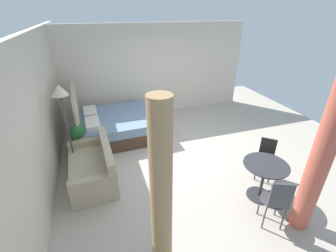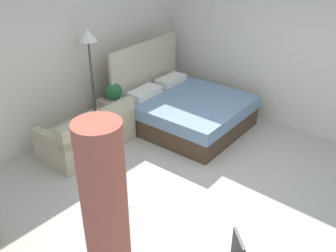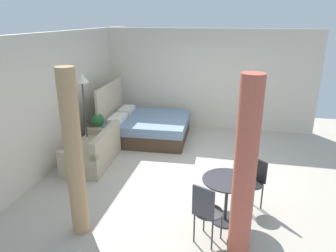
% 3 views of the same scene
% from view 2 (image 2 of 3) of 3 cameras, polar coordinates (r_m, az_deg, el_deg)
% --- Properties ---
extents(ground_plane, '(8.30, 8.74, 0.02)m').
position_cam_2_polar(ground_plane, '(5.36, 5.21, -10.05)').
color(ground_plane, '#B2A899').
extents(wall_back, '(8.30, 0.12, 2.71)m').
position_cam_2_polar(wall_back, '(6.57, -15.23, 10.12)').
color(wall_back, beige).
rests_on(wall_back, ground).
extents(wall_right, '(0.12, 5.74, 2.71)m').
position_cam_2_polar(wall_right, '(6.86, 19.07, 10.30)').
color(wall_right, beige).
rests_on(wall_right, ground).
extents(bed, '(1.88, 2.09, 1.40)m').
position_cam_2_polar(bed, '(6.86, 2.43, 2.57)').
color(bed, '#473323').
rests_on(bed, ground).
extents(couch, '(1.53, 0.87, 0.77)m').
position_cam_2_polar(couch, '(6.26, -11.96, -1.33)').
color(couch, tan).
rests_on(couch, ground).
extents(nightstand, '(0.55, 0.41, 0.47)m').
position_cam_2_polar(nightstand, '(6.93, -7.36, 1.83)').
color(nightstand, '#38281E').
rests_on(nightstand, ground).
extents(potted_plant, '(0.32, 0.32, 0.40)m').
position_cam_2_polar(potted_plant, '(6.69, -8.29, 5.05)').
color(potted_plant, tan).
rests_on(potted_plant, nightstand).
extents(floor_lamp, '(0.31, 0.31, 1.86)m').
position_cam_2_polar(floor_lamp, '(6.30, -11.89, 11.32)').
color(floor_lamp, '#3F3F44').
rests_on(floor_lamp, ground).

